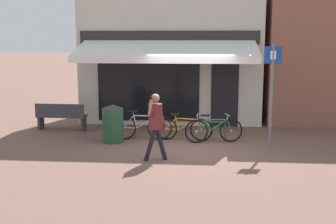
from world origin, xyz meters
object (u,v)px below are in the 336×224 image
(bicycle_green, at_px, (214,130))
(parking_sign, at_px, (272,87))
(pedestrian_adult, at_px, (155,120))
(park_bench, at_px, (61,116))
(bicycle_orange, at_px, (184,128))
(bicycle_silver, at_px, (142,127))
(litter_bin, at_px, (113,123))

(bicycle_green, height_order, parking_sign, parking_sign)
(pedestrian_adult, bearing_deg, park_bench, -37.31)
(bicycle_orange, bearing_deg, bicycle_silver, -175.98)
(litter_bin, relative_size, parking_sign, 0.39)
(pedestrian_adult, relative_size, parking_sign, 0.59)
(park_bench, bearing_deg, bicycle_orange, -12.77)
(bicycle_orange, xyz_separation_m, pedestrian_adult, (-0.57, -2.09, 0.65))
(bicycle_silver, height_order, bicycle_green, bicycle_silver)
(parking_sign, xyz_separation_m, park_bench, (-6.33, 1.86, -1.22))
(bicycle_orange, bearing_deg, park_bench, 169.19)
(bicycle_green, relative_size, park_bench, 1.02)
(parking_sign, bearing_deg, litter_bin, 174.56)
(park_bench, bearing_deg, bicycle_silver, -18.80)
(pedestrian_adult, relative_size, litter_bin, 1.51)
(bicycle_silver, relative_size, parking_sign, 0.63)
(pedestrian_adult, bearing_deg, litter_bin, -45.05)
(bicycle_orange, height_order, pedestrian_adult, pedestrian_adult)
(pedestrian_adult, distance_m, litter_bin, 2.27)
(bicycle_green, distance_m, park_bench, 5.01)
(bicycle_silver, distance_m, park_bench, 2.97)
(bicycle_orange, xyz_separation_m, park_bench, (-4.00, 1.06, 0.11))
(pedestrian_adult, bearing_deg, parking_sign, -150.54)
(bicycle_green, bearing_deg, bicycle_orange, 157.05)
(bicycle_orange, height_order, park_bench, park_bench)
(bicycle_orange, relative_size, litter_bin, 1.54)
(bicycle_silver, xyz_separation_m, bicycle_orange, (1.22, -0.00, -0.03))
(parking_sign, relative_size, park_bench, 1.72)
(bicycle_silver, relative_size, park_bench, 1.09)
(bicycle_orange, distance_m, bicycle_green, 0.88)
(bicycle_green, bearing_deg, bicycle_silver, 163.56)
(litter_bin, bearing_deg, bicycle_orange, 10.83)
(bicycle_orange, distance_m, litter_bin, 2.03)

